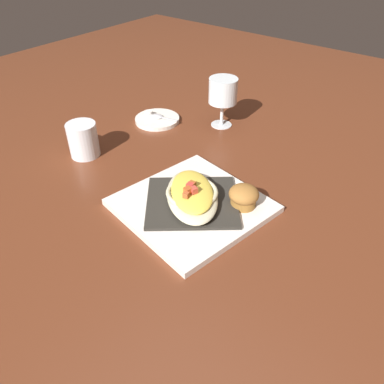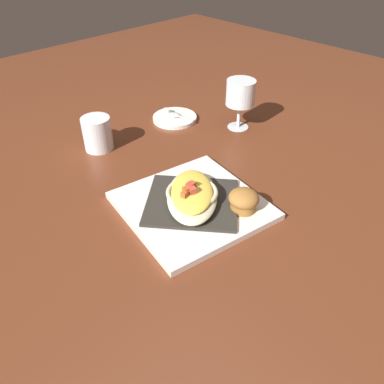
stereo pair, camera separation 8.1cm
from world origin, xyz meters
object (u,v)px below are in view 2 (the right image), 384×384
object	(u,v)px
square_plate	(192,206)
gratin_dish	(192,194)
stemmed_glass	(240,95)
creamer_cup_0	(167,112)
muffin	(244,200)
coffee_mug	(96,136)
spoon	(176,115)
creamer_saucer	(175,118)

from	to	relation	value
square_plate	gratin_dish	world-z (taller)	gratin_dish
stemmed_glass	creamer_cup_0	xyz separation A→B (m)	(0.11, -0.20, -0.08)
gratin_dish	muffin	bearing A→B (deg)	124.79
coffee_mug	creamer_cup_0	bearing A→B (deg)	-177.75
coffee_mug	spoon	distance (m)	0.27
creamer_cup_0	coffee_mug	bearing A→B (deg)	2.25
muffin	creamer_saucer	size ratio (longest dim) A/B	0.48
muffin	creamer_saucer	distance (m)	0.48
gratin_dish	creamer_cup_0	world-z (taller)	gratin_dish
square_plate	creamer_cup_0	distance (m)	0.45
square_plate	coffee_mug	world-z (taller)	coffee_mug
square_plate	coffee_mug	xyz separation A→B (m)	(0.00, -0.36, 0.03)
stemmed_glass	creamer_cup_0	world-z (taller)	stemmed_glass
coffee_mug	creamer_cup_0	world-z (taller)	coffee_mug
creamer_saucer	creamer_cup_0	xyz separation A→B (m)	(0.01, -0.03, 0.01)
square_plate	creamer_saucer	distance (m)	0.43
gratin_dish	spoon	xyz separation A→B (m)	(-0.26, -0.34, -0.02)
square_plate	stemmed_glass	size ratio (longest dim) A/B	1.96
square_plate	muffin	size ratio (longest dim) A/B	4.38
square_plate	stemmed_glass	world-z (taller)	stemmed_glass
coffee_mug	square_plate	bearing A→B (deg)	90.69
coffee_mug	spoon	world-z (taller)	coffee_mug
creamer_saucer	square_plate	bearing A→B (deg)	52.64
muffin	stemmed_glass	size ratio (longest dim) A/B	0.45
muffin	spoon	xyz separation A→B (m)	(-0.20, -0.43, -0.02)
coffee_mug	creamer_cup_0	xyz separation A→B (m)	(-0.26, -0.01, -0.02)
coffee_mug	gratin_dish	bearing A→B (deg)	90.67
muffin	coffee_mug	distance (m)	0.46
square_plate	stemmed_glass	xyz separation A→B (m)	(-0.36, -0.18, 0.09)
gratin_dish	creamer_cup_0	xyz separation A→B (m)	(-0.26, -0.37, -0.02)
spoon	creamer_cup_0	size ratio (longest dim) A/B	3.80
creamer_saucer	stemmed_glass	bearing A→B (deg)	121.33
coffee_mug	creamer_cup_0	distance (m)	0.26
creamer_saucer	coffee_mug	bearing A→B (deg)	-4.17
stemmed_glass	square_plate	bearing A→B (deg)	25.69
spoon	square_plate	bearing A→B (deg)	52.31
square_plate	muffin	xyz separation A→B (m)	(-0.06, 0.09, 0.03)
creamer_saucer	creamer_cup_0	distance (m)	0.03
gratin_dish	coffee_mug	bearing A→B (deg)	-89.33
muffin	stemmed_glass	bearing A→B (deg)	-138.60
coffee_mug	creamer_saucer	distance (m)	0.27
square_plate	spoon	world-z (taller)	spoon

